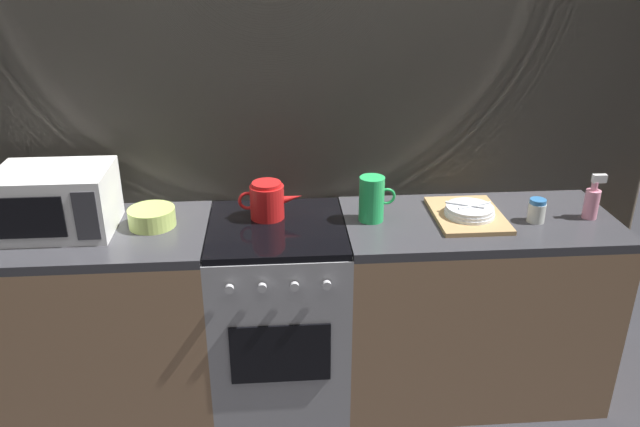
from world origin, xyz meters
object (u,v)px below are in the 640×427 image
(mixing_bowl, at_px, (152,217))
(spice_jar, at_px, (537,211))
(pitcher, at_px, (372,199))
(stove_unit, at_px, (280,314))
(spray_bottle, at_px, (592,201))
(kettle, at_px, (268,200))
(microwave, at_px, (56,201))
(dish_pile, at_px, (469,213))

(mixing_bowl, relative_size, spice_jar, 1.90)
(pitcher, bearing_deg, stove_unit, -176.20)
(mixing_bowl, xyz_separation_m, spray_bottle, (1.92, -0.06, 0.04))
(kettle, distance_m, spice_jar, 1.17)
(mixing_bowl, height_order, spray_bottle, spray_bottle)
(microwave, xyz_separation_m, spice_jar, (2.04, -0.07, -0.08))
(kettle, distance_m, dish_pile, 0.89)
(kettle, bearing_deg, dish_pile, -4.84)
(spice_jar, distance_m, spray_bottle, 0.26)
(microwave, distance_m, kettle, 0.88)
(mixing_bowl, bearing_deg, dish_pile, -1.05)
(microwave, bearing_deg, mixing_bowl, 2.04)
(spice_jar, bearing_deg, stove_unit, 177.81)
(stove_unit, distance_m, dish_pile, 0.97)
(stove_unit, distance_m, spice_jar, 1.24)
(kettle, bearing_deg, spray_bottle, -4.47)
(dish_pile, xyz_separation_m, spray_bottle, (0.54, -0.04, 0.06))
(kettle, height_order, pitcher, pitcher)
(microwave, bearing_deg, spice_jar, -1.94)
(microwave, distance_m, dish_pile, 1.76)
(kettle, distance_m, spray_bottle, 1.43)
(spice_jar, xyz_separation_m, spray_bottle, (0.25, 0.02, 0.03))
(kettle, relative_size, dish_pile, 0.71)
(mixing_bowl, relative_size, spray_bottle, 0.99)
(microwave, bearing_deg, spray_bottle, -1.20)
(stove_unit, relative_size, spice_jar, 8.57)
(mixing_bowl, height_order, pitcher, pitcher)
(dish_pile, distance_m, spice_jar, 0.29)
(spray_bottle, bearing_deg, microwave, 178.80)
(kettle, height_order, mixing_bowl, kettle)
(spice_jar, bearing_deg, dish_pile, 168.53)
(stove_unit, relative_size, kettle, 3.16)
(kettle, bearing_deg, microwave, -175.88)
(stove_unit, relative_size, microwave, 1.96)
(pitcher, xyz_separation_m, dish_pile, (0.43, -0.01, -0.08))
(spray_bottle, bearing_deg, kettle, 175.53)
(microwave, relative_size, pitcher, 2.30)
(dish_pile, bearing_deg, stove_unit, -179.03)
(stove_unit, relative_size, spray_bottle, 4.43)
(microwave, bearing_deg, kettle, 4.12)
(kettle, distance_m, mixing_bowl, 0.50)
(spice_jar, bearing_deg, mixing_bowl, 177.15)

